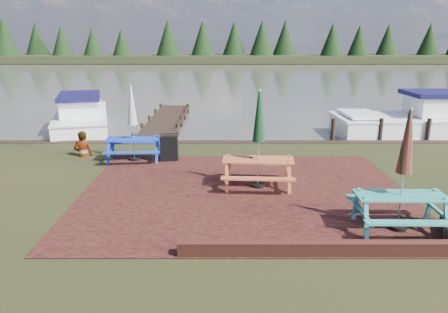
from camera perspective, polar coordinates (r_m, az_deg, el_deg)
ground at (r=11.27m, az=2.97°, el=-6.52°), size 120.00×120.00×0.00m
paving at (r=12.20m, az=2.74°, el=-4.72°), size 9.00×7.50×0.02m
brick_wall at (r=9.40m, az=17.18°, el=-10.91°), size 6.21×1.79×0.30m
water at (r=47.63m, az=0.73°, el=10.37°), size 120.00×60.00×0.02m
far_treeline at (r=76.45m, az=0.47°, el=14.75°), size 120.00×10.00×8.10m
picnic_table_teal at (r=10.39m, az=22.21°, el=-3.99°), size 2.01×1.79×2.74m
picnic_table_red at (r=12.40m, az=4.50°, el=0.26°), size 2.12×1.92×2.78m
picnic_table_blue at (r=15.43m, az=-11.76°, el=2.77°), size 1.98×1.79×2.60m
chalkboard at (r=15.19m, az=-7.18°, el=1.14°), size 0.62×0.64×0.95m
jetty at (r=22.29m, az=-7.54°, el=4.72°), size 1.76×9.08×1.00m
boat_jetty at (r=22.31m, az=-18.09°, el=4.83°), size 4.07×7.21×1.98m
boat_near at (r=21.90m, az=25.36°, el=4.10°), size 8.36×3.21×2.23m
person at (r=16.44m, az=-18.11°, el=3.12°), size 0.71×0.50×1.84m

